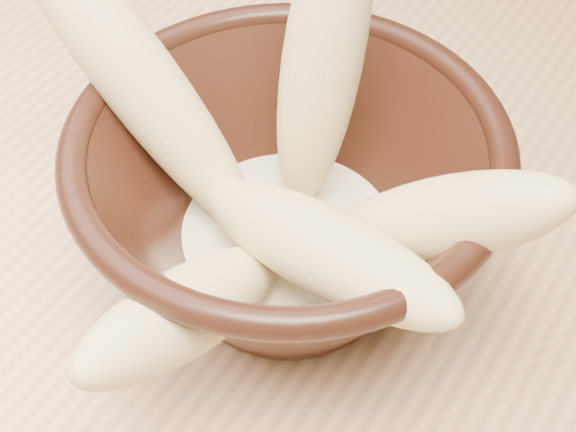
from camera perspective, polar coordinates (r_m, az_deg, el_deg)
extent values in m
cube|color=#E1AE7C|center=(0.58, -15.03, 0.63)|extent=(1.20, 0.80, 0.04)
cylinder|color=#A97C54|center=(1.31, -19.06, 8.78)|extent=(0.05, 0.05, 0.71)
cylinder|color=black|center=(0.49, 0.00, -4.21)|extent=(0.10, 0.10, 0.01)
cylinder|color=black|center=(0.47, 0.00, -2.52)|extent=(0.10, 0.10, 0.01)
torus|color=black|center=(0.41, 0.00, 5.21)|extent=(0.23, 0.23, 0.02)
cylinder|color=beige|center=(0.46, 0.00, -1.64)|extent=(0.13, 0.13, 0.02)
ellipsoid|color=#D9BC80|center=(0.43, 2.48, 11.01)|extent=(0.04, 0.09, 0.19)
ellipsoid|color=#D9BC80|center=(0.44, -10.68, 9.70)|extent=(0.17, 0.04, 0.19)
ellipsoid|color=#D9BC80|center=(0.40, 10.30, -0.41)|extent=(0.15, 0.05, 0.14)
ellipsoid|color=#D9BC80|center=(0.39, 2.09, -2.19)|extent=(0.19, 0.08, 0.09)
ellipsoid|color=#D9BC80|center=(0.39, -7.04, -6.61)|extent=(0.05, 0.16, 0.11)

